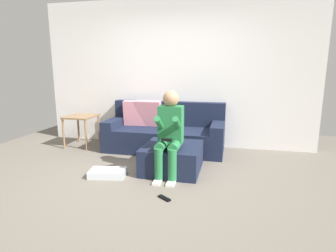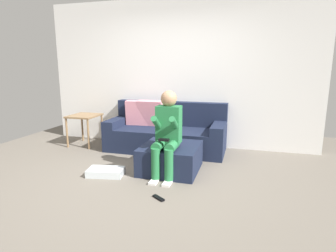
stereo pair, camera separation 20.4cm
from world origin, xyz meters
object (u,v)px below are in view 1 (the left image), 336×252
remote_near_ottoman (164,198)px  ottoman (172,158)px  storage_bin (108,173)px  couch_sectional (164,132)px  side_table (81,120)px  person_seated (169,131)px

remote_near_ottoman → ottoman: bearing=131.8°
storage_bin → couch_sectional: bearing=73.3°
ottoman → side_table: (-1.95, 0.88, 0.31)m
person_seated → side_table: person_seated is taller
side_table → remote_near_ottoman: (2.05, -1.79, -0.48)m
person_seated → storage_bin: size_ratio=2.40×
remote_near_ottoman → storage_bin: bearing=-172.4°
storage_bin → remote_near_ottoman: size_ratio=2.81×
side_table → person_seated: bearing=-28.8°
ottoman → person_seated: bearing=-89.4°
person_seated → remote_near_ottoman: 0.96m
person_seated → storage_bin: bearing=-163.1°
storage_bin → side_table: side_table is taller
person_seated → storage_bin: (-0.81, -0.25, -0.58)m
ottoman → side_table: 2.16m
remote_near_ottoman → side_table: bearing=173.9°
couch_sectional → remote_near_ottoman: size_ratio=12.05×
remote_near_ottoman → person_seated: bearing=133.4°
couch_sectional → person_seated: bearing=-72.6°
side_table → remote_near_ottoman: bearing=-41.2°
side_table → couch_sectional: bearing=4.9°
couch_sectional → side_table: couch_sectional is taller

